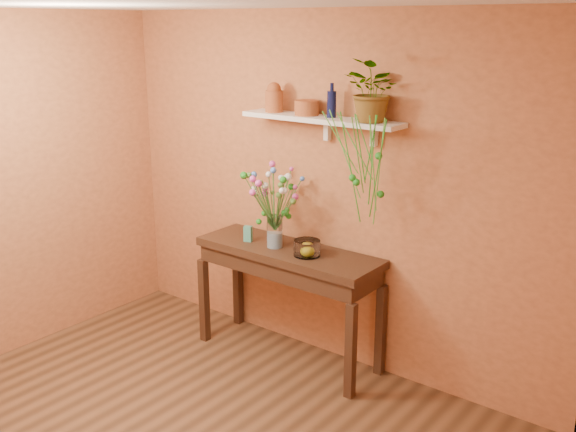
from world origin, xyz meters
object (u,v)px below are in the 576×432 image
at_px(spider_plant, 374,91).
at_px(glass_bowl, 307,249).
at_px(sideboard, 288,265).
at_px(blue_bottle, 332,103).
at_px(terracotta_jug, 274,98).
at_px(bouquet, 273,191).
at_px(glass_vase, 275,234).

relative_size(spider_plant, glass_bowl, 2.17).
height_order(spider_plant, glass_bowl, spider_plant).
height_order(sideboard, blue_bottle, blue_bottle).
distance_m(blue_bottle, glass_bowl, 1.08).
xyz_separation_m(terracotta_jug, glass_bowl, (0.45, -0.17, -1.07)).
relative_size(sideboard, terracotta_jug, 6.69).
bearing_deg(terracotta_jug, glass_bowl, -21.09).
bearing_deg(terracotta_jug, blue_bottle, 2.61).
height_order(sideboard, spider_plant, spider_plant).
xyz_separation_m(terracotta_jug, bouquet, (0.12, -0.17, -0.67)).
bearing_deg(glass_vase, terracotta_jug, 128.73).
bearing_deg(bouquet, sideboard, 22.05).
distance_m(spider_plant, glass_vase, 1.36).
bearing_deg(bouquet, spider_plant, 12.30).
xyz_separation_m(terracotta_jug, spider_plant, (0.88, -0.01, 0.11)).
bearing_deg(blue_bottle, glass_bowl, -108.70).
bearing_deg(blue_bottle, glass_vase, -153.68).
bearing_deg(glass_bowl, sideboard, 168.41).
distance_m(terracotta_jug, bouquet, 0.71).
height_order(glass_vase, glass_bowl, glass_vase).
relative_size(sideboard, glass_bowl, 7.61).
bearing_deg(sideboard, glass_bowl, -11.59).
xyz_separation_m(spider_plant, glass_bowl, (-0.43, -0.16, -1.18)).
distance_m(sideboard, terracotta_jug, 1.29).
height_order(terracotta_jug, spider_plant, spider_plant).
distance_m(sideboard, spider_plant, 1.52).
distance_m(glass_vase, bouquet, 0.34).
bearing_deg(glass_vase, bouquet, -139.13).
height_order(sideboard, glass_vase, glass_vase).
xyz_separation_m(glass_vase, bouquet, (-0.01, -0.01, 0.34)).
bearing_deg(spider_plant, terracotta_jug, 179.44).
bearing_deg(spider_plant, blue_bottle, 175.02).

